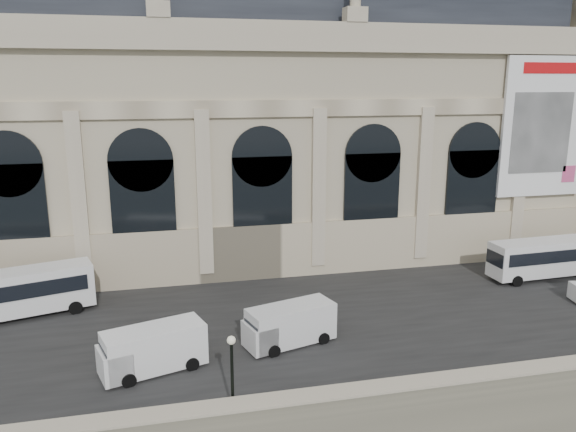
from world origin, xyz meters
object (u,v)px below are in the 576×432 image
object	(u,v)px
bus_left	(4,294)
lamp_left	(232,376)
van_b	(148,351)
van_c	(286,326)
bus_right	(552,256)

from	to	relation	value
bus_left	lamp_left	distance (m)	21.51
van_b	lamp_left	world-z (taller)	lamp_left
van_b	van_c	world-z (taller)	van_b
bus_left	lamp_left	size ratio (longest dim) A/B	2.82
bus_right	van_c	distance (m)	27.29
van_b	lamp_left	xyz separation A→B (m)	(4.40, -5.51, 0.80)
bus_left	van_c	size ratio (longest dim) A/B	1.94
van_b	lamp_left	bearing A→B (deg)	-51.43
bus_left	lamp_left	bearing A→B (deg)	-46.66
bus_left	van_c	world-z (taller)	bus_left
bus_right	van_c	size ratio (longest dim) A/B	1.86
lamp_left	van_c	bearing A→B (deg)	57.89
van_c	lamp_left	bearing A→B (deg)	-122.11
van_b	van_c	distance (m)	9.04
van_b	lamp_left	distance (m)	7.10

